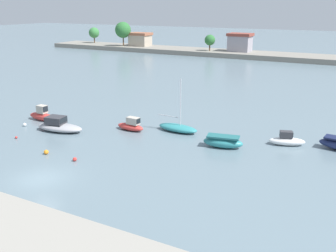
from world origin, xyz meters
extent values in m
plane|color=slate|center=(0.00, 0.00, 0.00)|extent=(400.00, 400.00, 0.00)
ellipsoid|color=#C63833|center=(-11.80, 11.86, 0.45)|extent=(3.89, 1.21, 0.91)
cube|color=#BCB2A3|center=(-11.72, 11.86, 1.37)|extent=(1.11, 0.87, 0.91)
cube|color=black|center=(-11.18, 11.84, 1.46)|extent=(0.10, 0.76, 0.64)
ellipsoid|color=#9E9EA3|center=(-7.07, 9.75, 0.42)|extent=(5.56, 2.87, 0.84)
cube|color=#333338|center=(-7.53, 9.69, 1.22)|extent=(2.13, 1.79, 0.76)
cube|color=black|center=(-6.58, 9.83, 1.29)|extent=(0.28, 1.36, 0.53)
ellipsoid|color=#C63833|center=(-0.59, 13.61, 0.37)|extent=(3.33, 1.38, 0.75)
cube|color=#BCB2A3|center=(-0.20, 13.58, 1.13)|extent=(1.40, 0.86, 0.76)
cube|color=black|center=(0.48, 13.54, 1.20)|extent=(0.12, 0.71, 0.53)
ellipsoid|color=teal|center=(4.14, 15.63, 0.38)|extent=(4.70, 2.07, 0.77)
cylinder|color=silver|center=(4.45, 15.61, 3.26)|extent=(0.10, 0.10, 4.99)
cylinder|color=#B7B7BC|center=(2.89, 15.72, 1.55)|extent=(2.51, 0.26, 0.08)
ellipsoid|color=teal|center=(10.12, 13.31, 0.50)|extent=(3.99, 2.13, 0.99)
cube|color=#226367|center=(10.12, 13.31, 1.08)|extent=(3.20, 1.76, 0.17)
ellipsoid|color=white|center=(15.37, 16.83, 0.39)|extent=(3.61, 2.20, 0.77)
cube|color=#333338|center=(15.24, 16.78, 1.09)|extent=(1.34, 1.08, 0.63)
cube|color=black|center=(15.79, 16.97, 1.15)|extent=(0.29, 0.66, 0.44)
sphere|color=red|center=(-0.07, 4.04, 0.18)|extent=(0.35, 0.35, 0.35)
sphere|color=white|center=(-11.83, 9.21, 0.19)|extent=(0.38, 0.38, 0.38)
sphere|color=orange|center=(-3.45, 4.07, 0.21)|extent=(0.43, 0.43, 0.43)
sphere|color=red|center=(-9.34, 5.84, 0.13)|extent=(0.25, 0.25, 0.25)
cube|color=gray|center=(0.00, 79.35, 0.61)|extent=(138.87, 10.70, 1.22)
cube|color=#B2A38E|center=(-40.67, 79.81, 2.81)|extent=(5.68, 4.45, 3.17)
cube|color=#995B42|center=(-40.67, 79.81, 4.75)|extent=(6.25, 4.90, 0.70)
cube|color=#99939E|center=(-10.05, 80.13, 3.21)|extent=(5.58, 4.41, 3.98)
cube|color=brown|center=(-10.05, 80.13, 5.55)|extent=(6.14, 4.86, 0.70)
cylinder|color=brown|center=(-44.99, 77.27, 2.62)|extent=(0.36, 0.36, 2.79)
sphere|color=#2D6B33|center=(-44.99, 77.27, 5.88)|extent=(4.66, 4.66, 4.66)
cylinder|color=brown|center=(-17.55, 77.71, 2.07)|extent=(0.36, 0.36, 1.69)
sphere|color=#2D6B33|center=(-17.55, 77.71, 4.04)|extent=(2.80, 2.80, 2.80)
cylinder|color=brown|center=(-58.85, 81.09, 2.16)|extent=(0.36, 0.36, 1.86)
sphere|color=#387A3D|center=(-58.85, 81.09, 4.42)|extent=(3.33, 3.33, 3.33)
camera|label=1|loc=(21.72, -19.57, 13.02)|focal=41.23mm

